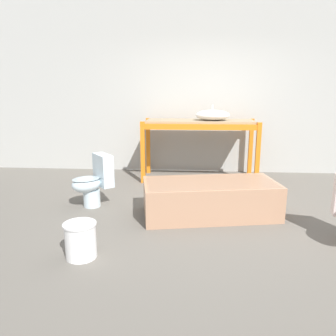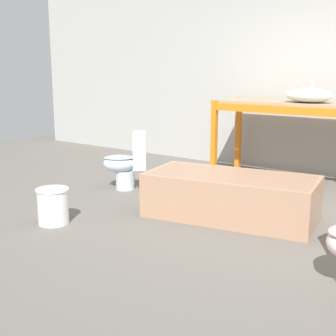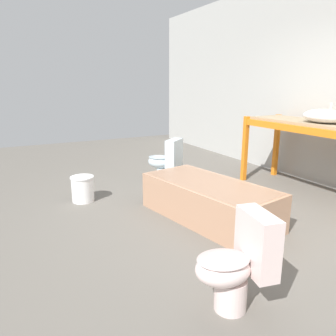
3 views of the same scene
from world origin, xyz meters
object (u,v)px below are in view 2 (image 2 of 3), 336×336
bathtub_main (231,193)px  toilet_far (128,161)px  sink_basin (309,95)px  bucket_white (53,205)px

bathtub_main → toilet_far: toilet_far is taller
sink_basin → bucket_white: bearing=-115.6°
toilet_far → bucket_white: (0.28, -1.39, -0.17)m
sink_basin → bucket_white: size_ratio=1.68×
toilet_far → bathtub_main: bearing=43.1°
toilet_far → bucket_white: size_ratio=2.04×
sink_basin → bathtub_main: sink_basin is taller
bucket_white → sink_basin: bearing=64.4°
sink_basin → bathtub_main: size_ratio=0.33×
sink_basin → bathtub_main: (-0.10, -1.69, -0.87)m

